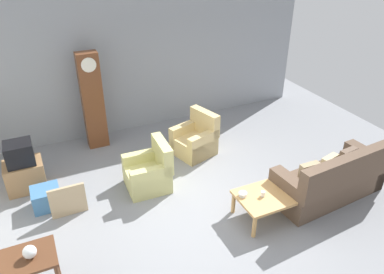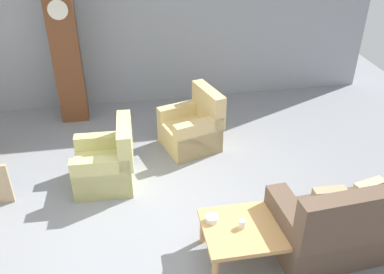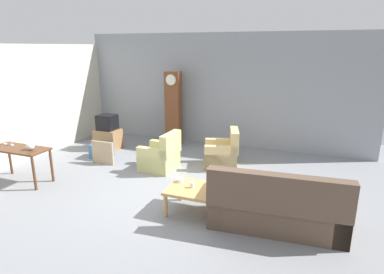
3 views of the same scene
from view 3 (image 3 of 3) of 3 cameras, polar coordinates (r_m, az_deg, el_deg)
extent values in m
plane|color=gray|center=(6.56, -4.05, -9.73)|extent=(10.40, 10.40, 0.00)
cube|color=gray|center=(9.38, 5.19, 8.23)|extent=(8.40, 0.16, 3.20)
cube|color=beige|center=(8.97, -28.26, 5.05)|extent=(0.12, 6.40, 2.88)
cube|color=brown|center=(5.49, 14.66, -13.03)|extent=(2.16, 1.00, 0.44)
cube|color=brown|center=(4.94, 14.90, -9.69)|extent=(2.11, 0.36, 0.60)
cube|color=brown|center=(5.51, 24.68, -12.53)|extent=(0.30, 0.86, 0.68)
cube|color=brown|center=(5.52, 4.91, -10.96)|extent=(0.30, 0.86, 0.68)
cube|color=brown|center=(5.38, 20.16, -9.39)|extent=(0.37, 0.16, 0.36)
cube|color=#C6B284|center=(5.36, 14.98, -9.02)|extent=(0.38, 0.20, 0.36)
cube|color=#9E8966|center=(5.38, 9.83, -8.57)|extent=(0.36, 0.13, 0.36)
cube|color=#CCC67A|center=(7.68, -5.87, -4.25)|extent=(0.79, 0.79, 0.40)
cube|color=#CCC67A|center=(7.39, -3.80, -1.25)|extent=(0.21, 0.77, 0.52)
cube|color=#CCC67A|center=(7.90, -4.84, -2.89)|extent=(0.77, 0.19, 0.60)
cube|color=#CCC67A|center=(7.41, -7.02, -4.24)|extent=(0.77, 0.19, 0.60)
cube|color=#D8BB7B|center=(7.87, 5.05, -3.74)|extent=(0.95, 0.95, 0.40)
cube|color=#D8BB7B|center=(7.74, 7.51, -0.57)|extent=(0.39, 0.78, 0.52)
cube|color=#D8BB7B|center=(8.12, 5.05, -2.37)|extent=(0.77, 0.37, 0.60)
cube|color=#D8BB7B|center=(7.55, 5.09, -3.78)|extent=(0.77, 0.37, 0.60)
cube|color=tan|center=(5.64, 0.63, -9.32)|extent=(0.96, 0.76, 0.05)
cylinder|color=tan|center=(5.63, -4.70, -12.02)|extent=(0.07, 0.07, 0.40)
cylinder|color=tan|center=(5.35, 3.76, -13.56)|extent=(0.07, 0.07, 0.40)
cylinder|color=tan|center=(6.15, -2.05, -9.43)|extent=(0.07, 0.07, 0.40)
cylinder|color=tan|center=(5.90, 5.68, -10.65)|extent=(0.07, 0.07, 0.40)
cube|color=#56331E|center=(7.70, -28.37, -1.86)|extent=(1.30, 0.56, 0.04)
cylinder|color=#56331E|center=(7.23, -26.22, -5.82)|extent=(0.06, 0.06, 0.72)
cylinder|color=#56331E|center=(8.41, -29.56, -3.38)|extent=(0.06, 0.06, 0.72)
cylinder|color=#56331E|center=(7.53, -23.63, -4.67)|extent=(0.06, 0.06, 0.72)
cube|color=brown|center=(9.38, -3.30, 4.99)|extent=(0.44, 0.28, 2.14)
cylinder|color=silver|center=(9.12, -3.79, 10.08)|extent=(0.30, 0.02, 0.30)
cube|color=#997047|center=(9.45, -14.61, -0.34)|extent=(0.68, 0.52, 0.56)
cube|color=black|center=(9.33, -14.82, 2.56)|extent=(0.48, 0.44, 0.42)
cube|color=tan|center=(8.25, -15.56, -2.70)|extent=(0.60, 0.05, 0.57)
cube|color=teal|center=(8.76, -15.76, -2.34)|extent=(0.48, 0.45, 0.37)
sphere|color=silver|center=(7.41, -26.76, -1.44)|extent=(0.17, 0.17, 0.17)
cylinder|color=white|center=(5.64, 0.00, -8.52)|extent=(0.07, 0.07, 0.09)
cylinder|color=silver|center=(5.59, 4.46, -8.81)|extent=(0.07, 0.07, 0.10)
cylinder|color=white|center=(5.87, -2.16, -7.67)|extent=(0.14, 0.14, 0.06)
cylinder|color=silver|center=(8.13, -30.20, -1.05)|extent=(0.07, 0.07, 0.02)
cylinder|color=silver|center=(8.12, -30.24, -0.72)|extent=(0.01, 0.01, 0.08)
cone|color=silver|center=(8.10, -30.32, -0.19)|extent=(0.07, 0.07, 0.08)
cylinder|color=silver|center=(7.95, -29.29, -1.27)|extent=(0.07, 0.07, 0.02)
cylinder|color=silver|center=(7.93, -29.34, -0.90)|extent=(0.01, 0.01, 0.09)
cone|color=silver|center=(7.91, -29.42, -0.31)|extent=(0.08, 0.08, 0.09)
camera|label=1|loc=(5.25, -64.24, 24.27)|focal=34.95mm
camera|label=2|loc=(3.45, -44.02, 25.23)|focal=39.81mm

